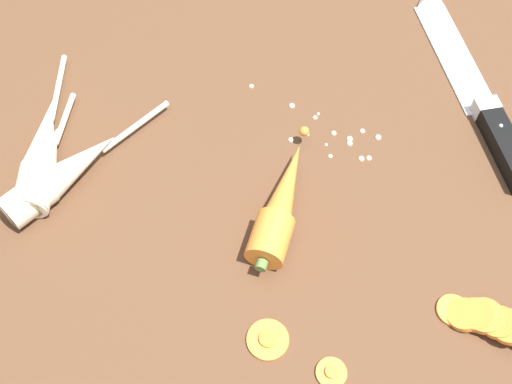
{
  "coord_description": "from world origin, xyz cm",
  "views": [
    {
      "loc": [
        15.97,
        -33.49,
        57.96
      ],
      "look_at": [
        0.0,
        -2.0,
        1.5
      ],
      "focal_mm": 41.85,
      "sensor_mm": 36.0,
      "label": 1
    }
  ],
  "objects_px": {
    "chefs_knife": "(467,76)",
    "carrot_slice_stray_mid": "(268,339)",
    "whole_carrot": "(281,205)",
    "carrot_slice_stray_near": "(331,372)",
    "carrot_slice_stack": "(503,323)",
    "parsnip_front": "(43,167)",
    "parsnip_mid_right": "(63,175)",
    "parsnip_mid_left": "(42,152)"
  },
  "relations": [
    {
      "from": "chefs_knife",
      "to": "carrot_slice_stray_mid",
      "type": "height_order",
      "value": "chefs_knife"
    },
    {
      "from": "whole_carrot",
      "to": "carrot_slice_stray_near",
      "type": "bearing_deg",
      "value": -48.74
    },
    {
      "from": "carrot_slice_stack",
      "to": "carrot_slice_stray_near",
      "type": "distance_m",
      "value": 0.18
    },
    {
      "from": "parsnip_front",
      "to": "carrot_slice_stray_mid",
      "type": "height_order",
      "value": "parsnip_front"
    },
    {
      "from": "parsnip_front",
      "to": "parsnip_mid_right",
      "type": "distance_m",
      "value": 0.03
    },
    {
      "from": "chefs_knife",
      "to": "carrot_slice_stray_mid",
      "type": "distance_m",
      "value": 0.43
    },
    {
      "from": "carrot_slice_stray_near",
      "to": "carrot_slice_stray_mid",
      "type": "bearing_deg",
      "value": 178.73
    },
    {
      "from": "parsnip_front",
      "to": "carrot_slice_stray_near",
      "type": "distance_m",
      "value": 0.39
    },
    {
      "from": "carrot_slice_stray_mid",
      "to": "parsnip_mid_left",
      "type": "bearing_deg",
      "value": 167.16
    },
    {
      "from": "parsnip_front",
      "to": "parsnip_mid_right",
      "type": "height_order",
      "value": "same"
    },
    {
      "from": "parsnip_mid_right",
      "to": "carrot_slice_stray_mid",
      "type": "bearing_deg",
      "value": -11.82
    },
    {
      "from": "parsnip_front",
      "to": "carrot_slice_stack",
      "type": "bearing_deg",
      "value": 6.39
    },
    {
      "from": "carrot_slice_stray_mid",
      "to": "parsnip_mid_right",
      "type": "bearing_deg",
      "value": 168.18
    },
    {
      "from": "whole_carrot",
      "to": "parsnip_front",
      "type": "distance_m",
      "value": 0.27
    },
    {
      "from": "parsnip_front",
      "to": "carrot_slice_stray_mid",
      "type": "bearing_deg",
      "value": -10.57
    },
    {
      "from": "chefs_knife",
      "to": "parsnip_mid_left",
      "type": "relative_size",
      "value": 1.34
    },
    {
      "from": "chefs_knife",
      "to": "parsnip_mid_left",
      "type": "xyz_separation_m",
      "value": [
        -0.41,
        -0.35,
        0.01
      ]
    },
    {
      "from": "whole_carrot",
      "to": "parsnip_mid_left",
      "type": "height_order",
      "value": "whole_carrot"
    },
    {
      "from": "carrot_slice_stack",
      "to": "carrot_slice_stray_near",
      "type": "xyz_separation_m",
      "value": [
        -0.13,
        -0.12,
        -0.01
      ]
    },
    {
      "from": "parsnip_mid_left",
      "to": "carrot_slice_stray_mid",
      "type": "height_order",
      "value": "parsnip_mid_left"
    },
    {
      "from": "parsnip_front",
      "to": "chefs_knife",
      "type": "bearing_deg",
      "value": 43.28
    },
    {
      "from": "chefs_knife",
      "to": "parsnip_front",
      "type": "xyz_separation_m",
      "value": [
        -0.39,
        -0.37,
        0.01
      ]
    },
    {
      "from": "whole_carrot",
      "to": "carrot_slice_stack",
      "type": "distance_m",
      "value": 0.25
    },
    {
      "from": "parsnip_front",
      "to": "parsnip_mid_right",
      "type": "xyz_separation_m",
      "value": [
        0.03,
        0.0,
        -0.0
      ]
    },
    {
      "from": "carrot_slice_stray_near",
      "to": "parsnip_mid_left",
      "type": "bearing_deg",
      "value": 169.11
    },
    {
      "from": "parsnip_mid_right",
      "to": "carrot_slice_stray_near",
      "type": "bearing_deg",
      "value": -9.82
    },
    {
      "from": "chefs_knife",
      "to": "carrot_slice_stray_near",
      "type": "relative_size",
      "value": 9.74
    },
    {
      "from": "whole_carrot",
      "to": "carrot_slice_stack",
      "type": "xyz_separation_m",
      "value": [
        0.25,
        -0.02,
        -0.01
      ]
    },
    {
      "from": "whole_carrot",
      "to": "parsnip_mid_left",
      "type": "relative_size",
      "value": 0.86
    },
    {
      "from": "chefs_knife",
      "to": "parsnip_mid_right",
      "type": "relative_size",
      "value": 1.32
    },
    {
      "from": "parsnip_front",
      "to": "carrot_slice_stray_near",
      "type": "bearing_deg",
      "value": -8.92
    },
    {
      "from": "chefs_knife",
      "to": "carrot_slice_stack",
      "type": "xyz_separation_m",
      "value": [
        0.12,
        -0.31,
        0.01
      ]
    },
    {
      "from": "parsnip_mid_left",
      "to": "carrot_slice_stray_mid",
      "type": "distance_m",
      "value": 0.34
    },
    {
      "from": "whole_carrot",
      "to": "carrot_slice_stray_near",
      "type": "distance_m",
      "value": 0.18
    },
    {
      "from": "parsnip_mid_left",
      "to": "carrot_slice_stack",
      "type": "xyz_separation_m",
      "value": [
        0.53,
        0.04,
        -0.01
      ]
    },
    {
      "from": "whole_carrot",
      "to": "parsnip_mid_left",
      "type": "distance_m",
      "value": 0.28
    },
    {
      "from": "chefs_knife",
      "to": "parsnip_front",
      "type": "relative_size",
      "value": 1.73
    },
    {
      "from": "parsnip_front",
      "to": "whole_carrot",
      "type": "bearing_deg",
      "value": 16.34
    },
    {
      "from": "parsnip_front",
      "to": "carrot_slice_stray_mid",
      "type": "relative_size",
      "value": 4.03
    },
    {
      "from": "parsnip_mid_left",
      "to": "carrot_slice_stray_near",
      "type": "relative_size",
      "value": 7.29
    },
    {
      "from": "parsnip_mid_right",
      "to": "parsnip_mid_left",
      "type": "bearing_deg",
      "value": 160.19
    },
    {
      "from": "whole_carrot",
      "to": "parsnip_mid_left",
      "type": "bearing_deg",
      "value": -167.66
    }
  ]
}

